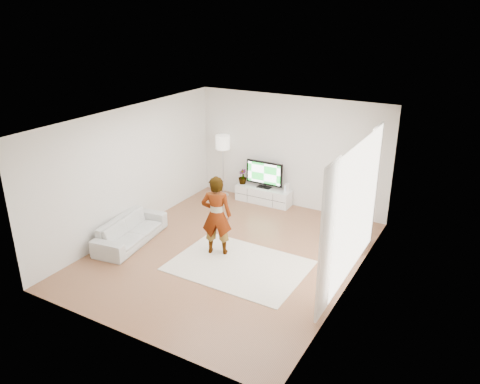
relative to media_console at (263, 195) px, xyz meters
The scene contains 17 objects.
floor 2.84m from the media_console, 77.58° to the right, with size 6.00×6.00×0.00m, color #946243.
ceiling 3.84m from the media_console, 77.58° to the right, with size 6.00×6.00×0.00m, color white.
wall_left 3.56m from the media_console, 124.37° to the right, with size 0.02×6.00×2.80m, color silver.
wall_right 4.33m from the media_console, 41.65° to the right, with size 0.02×6.00×2.80m, color silver.
wall_back 1.36m from the media_console, 21.11° to the left, with size 5.00×0.02×2.80m, color silver.
wall_front 5.92m from the media_console, 83.97° to the right, with size 5.00×0.02×2.80m, color silver.
window 4.14m from the media_console, 38.59° to the right, with size 0.01×2.60×2.50m, color white.
curtain_near 4.95m from the media_console, 51.37° to the right, with size 0.04×0.70×2.60m, color white.
curtain_far 3.42m from the media_console, 21.16° to the right, with size 0.04×0.70×2.60m, color white.
media_console is the anchor object (origin of this frame).
television 0.58m from the media_console, 90.00° to the left, with size 1.00×0.20×0.70m.
game_console 0.72m from the media_console, ahead, with size 0.07×0.17×0.23m.
potted_plant 0.74m from the media_console, behind, with size 0.22×0.22×0.39m, color #3F7238.
rug 3.28m from the media_console, 71.53° to the right, with size 2.58×1.86×0.01m, color beige.
player 2.96m from the media_console, 82.37° to the right, with size 0.61×0.40×1.67m, color #334772.
sofa 3.69m from the media_console, 113.78° to the right, with size 1.87×0.73×0.55m, color beige.
floor_lamp 1.68m from the media_console, behind, with size 0.37×0.37×1.66m.
Camera 1 is at (4.41, -7.29, 4.73)m, focal length 35.00 mm.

